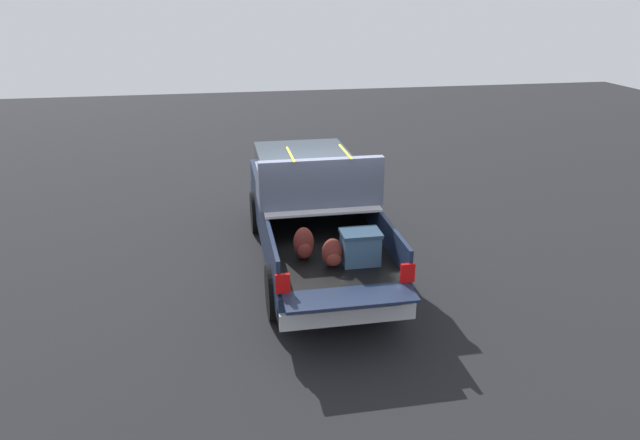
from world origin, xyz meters
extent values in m
plane|color=black|center=(0.00, 0.00, 0.00)|extent=(40.00, 40.00, 0.00)
cube|color=#162138|center=(0.00, 0.00, 0.63)|extent=(5.50, 1.92, 0.44)
cube|color=black|center=(-1.20, 0.00, 0.87)|extent=(2.80, 1.80, 0.04)
cube|color=#162138|center=(-1.20, 0.93, 1.10)|extent=(2.80, 0.06, 0.50)
cube|color=#162138|center=(-1.20, -0.93, 1.10)|extent=(2.80, 0.06, 0.50)
cube|color=#162138|center=(0.17, 0.00, 1.10)|extent=(0.06, 1.80, 0.50)
cube|color=#162138|center=(-2.88, 0.00, 0.87)|extent=(0.55, 1.80, 0.04)
cube|color=#B2B2B7|center=(-0.43, 0.00, 1.37)|extent=(1.25, 1.92, 0.04)
cube|color=#162138|center=(1.35, 0.00, 1.10)|extent=(2.30, 1.92, 0.50)
cube|color=#2D3842|center=(1.25, 0.00, 1.58)|extent=(1.94, 1.76, 0.45)
cube|color=#162138|center=(2.70, 0.00, 1.04)|extent=(0.40, 1.82, 0.38)
cube|color=#B2B2B7|center=(-2.72, 0.00, 0.53)|extent=(0.24, 1.92, 0.24)
cube|color=red|center=(-2.62, 0.88, 1.03)|extent=(0.06, 0.20, 0.28)
cube|color=red|center=(-2.62, -0.88, 1.03)|extent=(0.06, 0.20, 0.28)
cylinder|color=black|center=(1.75, 0.88, 0.43)|extent=(0.86, 0.30, 0.86)
cylinder|color=black|center=(1.75, -0.88, 0.43)|extent=(0.86, 0.30, 0.86)
cylinder|color=black|center=(-1.75, 0.88, 0.43)|extent=(0.86, 0.30, 0.86)
cylinder|color=black|center=(-1.75, -0.88, 0.43)|extent=(0.86, 0.30, 0.86)
cube|color=#335170|center=(-1.90, -0.38, 1.12)|extent=(0.40, 0.55, 0.46)
cube|color=#23394E|center=(-1.90, -0.38, 1.37)|extent=(0.44, 0.59, 0.05)
ellipsoid|color=maroon|center=(-1.95, 0.06, 1.11)|extent=(0.20, 0.32, 0.45)
ellipsoid|color=maroon|center=(-2.06, 0.06, 1.05)|extent=(0.09, 0.22, 0.20)
ellipsoid|color=maroon|center=(-1.62, 0.44, 1.15)|extent=(0.20, 0.32, 0.52)
ellipsoid|color=maroon|center=(-1.73, 0.44, 1.07)|extent=(0.09, 0.22, 0.23)
cube|color=#4C5166|center=(-0.43, 0.00, 1.60)|extent=(0.83, 2.04, 0.42)
cube|color=#4C5166|center=(-0.76, 0.00, 2.01)|extent=(0.16, 2.04, 0.40)
cube|color=#4C5166|center=(-0.38, 0.92, 1.92)|extent=(0.59, 0.20, 0.22)
cube|color=#4C5166|center=(-0.38, -0.92, 1.92)|extent=(0.59, 0.20, 0.22)
cube|color=yellow|center=(-0.43, 0.46, 2.22)|extent=(0.93, 0.03, 0.02)
cube|color=yellow|center=(-0.43, -0.46, 2.22)|extent=(0.93, 0.03, 0.02)
camera|label=1|loc=(-9.48, 1.61, 4.69)|focal=32.29mm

